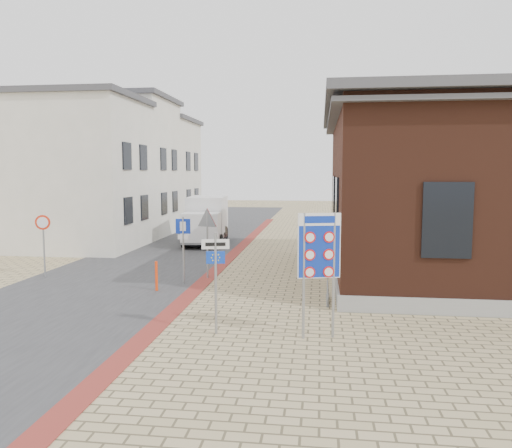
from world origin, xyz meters
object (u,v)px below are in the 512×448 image
at_px(sedan, 206,234).
at_px(box_truck, 206,220).
at_px(parking_sign, 183,238).
at_px(bollard, 156,276).
at_px(border_sign, 319,248).
at_px(essen_sign, 216,267).

xyz_separation_m(sedan, box_truck, (-0.12, 0.66, 0.77)).
relative_size(parking_sign, bollard, 2.38).
xyz_separation_m(box_truck, bollard, (0.93, -11.78, -0.88)).
xyz_separation_m(border_sign, bollard, (-5.67, 4.30, -1.77)).
relative_size(box_truck, bollard, 5.08).
xyz_separation_m(sedan, bollard, (0.81, -11.13, -0.11)).
bearing_deg(sedan, box_truck, 108.77).
bearing_deg(box_truck, essen_sign, -81.22).
bearing_deg(bollard, sedan, 94.18).
relative_size(essen_sign, parking_sign, 1.04).
bearing_deg(parking_sign, essen_sign, -66.73).
relative_size(border_sign, parking_sign, 1.26).
bearing_deg(sedan, bollard, -77.50).
xyz_separation_m(sedan, parking_sign, (1.44, -9.85, 1.08)).
distance_m(sedan, essen_sign, 15.94).
bearing_deg(parking_sign, sedan, 98.21).
relative_size(sedan, essen_sign, 1.47).
xyz_separation_m(essen_sign, parking_sign, (-2.41, 5.58, -0.04)).
height_order(border_sign, parking_sign, border_sign).
bearing_deg(box_truck, border_sign, -72.78).
height_order(essen_sign, bollard, essen_sign).
bearing_deg(sedan, parking_sign, -73.35).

